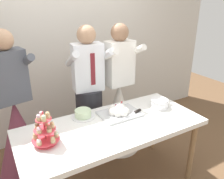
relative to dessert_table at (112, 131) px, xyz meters
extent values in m
cube|color=beige|center=(0.00, 1.38, 0.75)|extent=(5.20, 0.10, 2.90)
cube|color=white|center=(0.00, 0.00, 0.05)|extent=(1.80, 0.80, 0.05)
cylinder|color=olive|center=(0.82, -0.32, -0.34)|extent=(0.06, 0.06, 0.72)
cylinder|color=olive|center=(-0.82, 0.32, -0.34)|extent=(0.06, 0.06, 0.72)
cylinder|color=olive|center=(0.82, 0.32, -0.34)|extent=(0.06, 0.06, 0.72)
cylinder|color=#D83F4C|center=(-0.64, 0.01, 0.08)|extent=(0.17, 0.17, 0.01)
cylinder|color=#D83F4C|center=(-0.64, 0.01, 0.23)|extent=(0.01, 0.01, 0.31)
cylinder|color=#D83F4C|center=(-0.64, 0.01, 0.12)|extent=(0.23, 0.23, 0.01)
cylinder|color=#D1B784|center=(-0.55, -0.01, 0.14)|extent=(0.04, 0.04, 0.03)
sphere|color=beige|center=(-0.55, -0.01, 0.16)|extent=(0.04, 0.04, 0.04)
cylinder|color=#D1B784|center=(-0.61, 0.09, 0.14)|extent=(0.04, 0.04, 0.03)
sphere|color=white|center=(-0.61, 0.09, 0.16)|extent=(0.04, 0.04, 0.04)
cylinder|color=#D1B784|center=(-0.71, 0.05, 0.14)|extent=(0.04, 0.04, 0.03)
sphere|color=#D6B27A|center=(-0.71, 0.05, 0.16)|extent=(0.04, 0.04, 0.04)
cylinder|color=#D1B784|center=(-0.70, -0.05, 0.14)|extent=(0.04, 0.04, 0.03)
sphere|color=white|center=(-0.70, -0.05, 0.16)|extent=(0.04, 0.04, 0.04)
cylinder|color=#D1B784|center=(-0.60, -0.07, 0.14)|extent=(0.04, 0.04, 0.03)
sphere|color=#D6B27A|center=(-0.60, -0.07, 0.16)|extent=(0.04, 0.04, 0.04)
cylinder|color=#D83F4C|center=(-0.64, 0.01, 0.21)|extent=(0.18, 0.18, 0.01)
cylinder|color=#D1B784|center=(-0.57, 0.00, 0.23)|extent=(0.04, 0.04, 0.03)
sphere|color=#D6B27A|center=(-0.57, 0.00, 0.25)|extent=(0.04, 0.04, 0.04)
cylinder|color=#D1B784|center=(-0.61, 0.06, 0.23)|extent=(0.04, 0.04, 0.03)
sphere|color=#EAB7C6|center=(-0.61, 0.06, 0.25)|extent=(0.04, 0.04, 0.04)
cylinder|color=#D1B784|center=(-0.68, 0.04, 0.23)|extent=(0.04, 0.04, 0.03)
sphere|color=brown|center=(-0.68, 0.04, 0.25)|extent=(0.04, 0.04, 0.04)
cylinder|color=#D1B784|center=(-0.69, -0.03, 0.23)|extent=(0.04, 0.04, 0.03)
sphere|color=#EAB7C6|center=(-0.69, -0.03, 0.25)|extent=(0.04, 0.04, 0.04)
cylinder|color=#D1B784|center=(-0.61, -0.05, 0.23)|extent=(0.04, 0.04, 0.03)
sphere|color=brown|center=(-0.61, -0.05, 0.25)|extent=(0.04, 0.04, 0.04)
cylinder|color=#D83F4C|center=(-0.64, 0.01, 0.31)|extent=(0.13, 0.13, 0.01)
cylinder|color=#D1B784|center=(-0.60, 0.01, 0.33)|extent=(0.04, 0.04, 0.03)
sphere|color=#D6B27A|center=(-0.60, 0.01, 0.35)|extent=(0.04, 0.04, 0.04)
cylinder|color=#D1B784|center=(-0.64, 0.04, 0.33)|extent=(0.04, 0.04, 0.03)
sphere|color=#EAB7C6|center=(-0.64, 0.04, 0.35)|extent=(0.04, 0.04, 0.04)
cylinder|color=#D1B784|center=(-0.67, 0.00, 0.33)|extent=(0.04, 0.04, 0.03)
sphere|color=#EAB7C6|center=(-0.67, 0.00, 0.35)|extent=(0.04, 0.04, 0.04)
cylinder|color=#D1B784|center=(-0.64, -0.03, 0.33)|extent=(0.04, 0.04, 0.03)
sphere|color=beige|center=(-0.64, -0.03, 0.35)|extent=(0.04, 0.04, 0.04)
cube|color=silver|center=(0.17, 0.14, 0.09)|extent=(0.42, 0.31, 0.02)
sphere|color=white|center=(0.22, 0.14, 0.13)|extent=(0.08, 0.08, 0.08)
sphere|color=white|center=(0.21, 0.18, 0.13)|extent=(0.10, 0.10, 0.10)
sphere|color=white|center=(0.17, 0.21, 0.13)|extent=(0.08, 0.08, 0.08)
sphere|color=white|center=(0.11, 0.19, 0.13)|extent=(0.09, 0.09, 0.09)
sphere|color=white|center=(0.09, 0.14, 0.13)|extent=(0.08, 0.08, 0.08)
sphere|color=white|center=(0.12, 0.09, 0.13)|extent=(0.09, 0.09, 0.09)
sphere|color=white|center=(0.17, 0.06, 0.13)|extent=(0.08, 0.08, 0.08)
sphere|color=white|center=(0.22, 0.09, 0.13)|extent=(0.08, 0.08, 0.08)
sphere|color=white|center=(0.17, 0.14, 0.14)|extent=(0.11, 0.11, 0.11)
sphere|color=#B21923|center=(0.14, 0.16, 0.18)|extent=(0.02, 0.02, 0.02)
sphere|color=#B21923|center=(0.22, 0.18, 0.19)|extent=(0.02, 0.02, 0.02)
sphere|color=#2D1938|center=(0.18, 0.14, 0.19)|extent=(0.02, 0.02, 0.02)
sphere|color=#B21923|center=(0.19, 0.12, 0.18)|extent=(0.02, 0.02, 0.02)
sphere|color=#2D1938|center=(0.15, 0.18, 0.18)|extent=(0.02, 0.02, 0.02)
sphere|color=#DB474C|center=(0.16, 0.14, 0.19)|extent=(0.02, 0.02, 0.02)
cube|color=silver|center=(0.20, 0.02, 0.10)|extent=(0.23, 0.08, 0.00)
cube|color=black|center=(0.35, 0.06, 0.11)|extent=(0.09, 0.05, 0.02)
cylinder|color=white|center=(0.65, 0.06, 0.08)|extent=(0.19, 0.19, 0.01)
cylinder|color=white|center=(0.65, 0.07, 0.09)|extent=(0.19, 0.19, 0.01)
cylinder|color=white|center=(0.65, 0.06, 0.10)|extent=(0.19, 0.19, 0.01)
cylinder|color=white|center=(0.65, 0.06, 0.11)|extent=(0.19, 0.19, 0.01)
cylinder|color=white|center=(0.65, 0.07, 0.12)|extent=(0.19, 0.19, 0.01)
cylinder|color=white|center=(0.64, 0.06, 0.13)|extent=(0.19, 0.19, 0.01)
cylinder|color=white|center=(0.65, 0.07, 0.15)|extent=(0.19, 0.19, 0.01)
cylinder|color=white|center=(0.65, 0.06, 0.16)|extent=(0.19, 0.19, 0.01)
cylinder|color=white|center=(0.64, 0.07, 0.17)|extent=(0.19, 0.19, 0.01)
cylinder|color=white|center=(-0.18, 0.28, 0.08)|extent=(0.24, 0.24, 0.01)
cylinder|color=beige|center=(-0.18, 0.28, 0.12)|extent=(0.17, 0.17, 0.07)
cylinder|color=#232328|center=(0.04, 0.63, -0.24)|extent=(0.32, 0.32, 0.92)
cube|color=white|center=(0.04, 0.63, 0.49)|extent=(0.37, 0.25, 0.54)
sphere|color=tan|center=(0.04, 0.63, 0.85)|extent=(0.21, 0.21, 0.21)
cylinder|color=white|center=(-0.13, 0.66, 0.60)|extent=(0.15, 0.49, 0.28)
cylinder|color=white|center=(0.25, 0.60, 0.60)|extent=(0.15, 0.49, 0.28)
cube|color=maroon|center=(0.06, 0.52, 0.49)|extent=(0.05, 0.02, 0.36)
cone|color=white|center=(0.44, 0.59, -0.24)|extent=(0.56, 0.56, 0.92)
cube|color=white|center=(0.44, 0.59, 0.49)|extent=(0.35, 0.22, 0.54)
sphere|color=#997054|center=(0.44, 0.59, 0.85)|extent=(0.21, 0.21, 0.21)
cylinder|color=white|center=(0.25, 0.58, 0.60)|extent=(0.10, 0.49, 0.28)
cylinder|color=white|center=(0.62, 0.60, 0.60)|extent=(0.10, 0.49, 0.28)
cone|color=brown|center=(-0.78, 0.71, -0.24)|extent=(0.56, 0.56, 0.92)
cube|color=#4C515B|center=(-0.78, 0.71, 0.49)|extent=(0.37, 0.26, 0.54)
sphere|color=tan|center=(-0.78, 0.71, 0.85)|extent=(0.21, 0.21, 0.21)
cylinder|color=#4C515B|center=(-0.62, 0.75, 0.60)|extent=(0.17, 0.49, 0.28)
camera|label=1|loc=(-0.96, -1.67, 1.22)|focal=36.45mm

